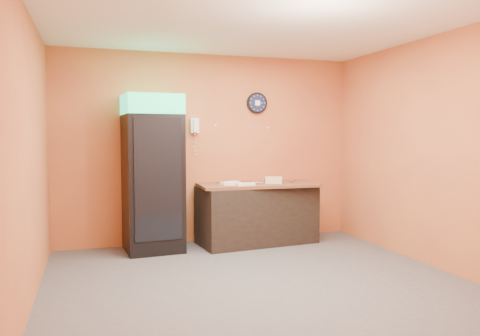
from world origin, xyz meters
name	(u,v)px	position (x,y,z in m)	size (l,w,h in m)	color
floor	(253,278)	(0.00, 0.00, 0.00)	(4.50, 4.50, 0.00)	#47474C
back_wall	(209,149)	(0.00, 2.00, 1.40)	(4.50, 0.02, 2.80)	#C97638
left_wall	(30,156)	(-2.25, 0.00, 1.40)	(0.02, 4.00, 2.80)	#C97638
right_wall	(424,151)	(2.25, 0.00, 1.40)	(0.02, 4.00, 2.80)	#C97638
ceiling	(254,24)	(0.00, 0.00, 2.80)	(4.50, 4.00, 0.02)	white
beverage_cooler	(153,175)	(-0.90, 1.60, 1.05)	(0.80, 0.81, 2.15)	black
prep_counter	(257,215)	(0.63, 1.62, 0.43)	(1.70, 0.76, 0.85)	black
wall_clock	(257,103)	(0.75, 1.97, 2.10)	(0.32, 0.06, 0.32)	black
wall_phone	(195,126)	(-0.23, 1.95, 1.74)	(0.12, 0.10, 0.22)	white
butcher_paper	(257,185)	(0.63, 1.62, 0.87)	(1.71, 0.84, 0.04)	brown
sub_roll_stack	(274,180)	(0.84, 1.49, 0.94)	(0.26, 0.16, 0.10)	beige
wrapped_sandwich_left	(233,184)	(0.22, 1.47, 0.91)	(0.25, 0.10, 0.04)	white
wrapped_sandwich_mid	(245,184)	(0.37, 1.38, 0.91)	(0.26, 0.10, 0.04)	white
wrapped_sandwich_right	(230,183)	(0.21, 1.59, 0.91)	(0.29, 0.12, 0.04)	white
kitchen_tool	(263,181)	(0.72, 1.61, 0.93)	(0.07, 0.07, 0.07)	silver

